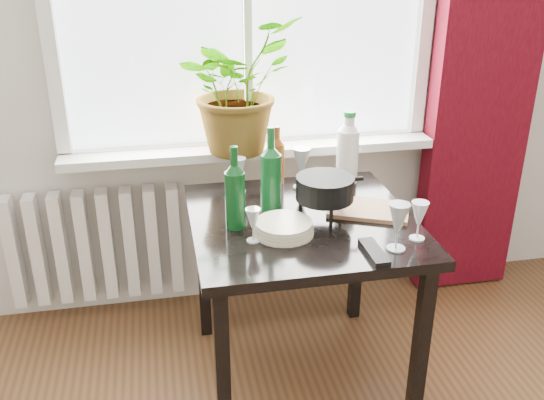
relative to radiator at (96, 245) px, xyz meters
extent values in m
cube|color=silver|center=(0.75, -0.03, 0.44)|extent=(1.72, 0.20, 0.04)
cube|color=#3C050E|center=(1.87, -0.06, 0.92)|extent=(0.50, 0.12, 2.56)
cube|color=silver|center=(0.00, 0.00, 0.00)|extent=(0.80, 0.10, 0.55)
cube|color=black|center=(0.85, -0.63, 0.34)|extent=(0.85, 0.85, 0.04)
cube|color=black|center=(0.48, -1.00, -0.03)|extent=(0.05, 0.05, 0.70)
cube|color=black|center=(0.48, -0.27, -0.03)|extent=(0.05, 0.05, 0.70)
cube|color=black|center=(1.21, -1.00, -0.03)|extent=(0.05, 0.05, 0.70)
cube|color=black|center=(1.21, -0.27, -0.03)|extent=(0.05, 0.05, 0.70)
imported|color=#246F1D|center=(0.68, -0.09, 0.76)|extent=(0.69, 0.69, 0.58)
cylinder|color=beige|center=(0.75, -0.74, 0.38)|extent=(0.25, 0.25, 0.05)
cube|color=black|center=(1.02, -0.96, 0.37)|extent=(0.05, 0.18, 0.02)
cube|color=#976744|center=(1.12, -0.62, 0.37)|extent=(0.36, 0.31, 0.02)
camera|label=1|loc=(0.33, -2.66, 1.37)|focal=40.00mm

